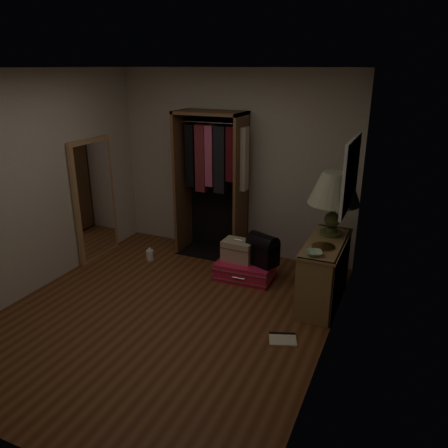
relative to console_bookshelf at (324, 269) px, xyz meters
The scene contains 13 objects.
ground 1.89m from the console_bookshelf, 145.86° to the right, with size 4.00×4.00×0.00m, color brown.
room_walls 2.09m from the console_bookshelf, 145.66° to the right, with size 3.52×4.02×2.60m.
console_bookshelf is the anchor object (origin of this frame).
open_wardrobe 2.07m from the console_bookshelf, 157.29° to the left, with size 1.02×0.50×2.05m.
floor_mirror 3.27m from the console_bookshelf, behind, with size 0.06×0.80×1.70m.
pink_suitcase 1.09m from the console_bookshelf, behind, with size 0.76×0.56×0.23m.
train_case 1.16m from the console_bookshelf, behind, with size 0.41×0.29×0.29m.
black_bag 0.84m from the console_bookshelf, 167.11° to the left, with size 0.44×0.37×0.41m.
table_lamp 0.93m from the console_bookshelf, 88.47° to the left, with size 0.65×0.65×0.75m.
brass_tray 0.42m from the console_bookshelf, 88.46° to the right, with size 0.32×0.32×0.01m.
ceramic_bowl 0.59m from the console_bookshelf, 95.63° to the right, with size 0.18×0.18×0.04m, color #AED1B4.
white_jug 2.51m from the console_bookshelf, behind, with size 0.13×0.13×0.18m.
floor_book 1.07m from the console_bookshelf, 100.92° to the right, with size 0.33×0.30×0.03m.
Camera 1 is at (2.32, -3.62, 2.62)m, focal length 35.00 mm.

